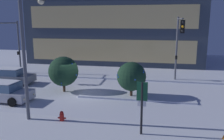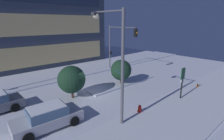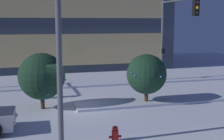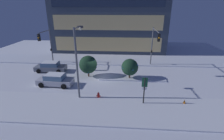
{
  "view_description": "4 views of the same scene",
  "coord_description": "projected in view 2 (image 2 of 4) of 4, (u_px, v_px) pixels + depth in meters",
  "views": [
    {
      "loc": [
        6.27,
        -18.12,
        5.94
      ],
      "look_at": [
        2.66,
        0.41,
        2.02
      ],
      "focal_mm": 38.29,
      "sensor_mm": 36.0,
      "label": 1
    },
    {
      "loc": [
        -8.73,
        -13.31,
        6.73
      ],
      "look_at": [
        3.37,
        0.24,
        1.78
      ],
      "focal_mm": 28.2,
      "sensor_mm": 36.0,
      "label": 2
    },
    {
      "loc": [
        -2.49,
        -17.1,
        4.64
      ],
      "look_at": [
        2.08,
        -0.92,
        2.13
      ],
      "focal_mm": 52.16,
      "sensor_mm": 36.0,
      "label": 3
    },
    {
      "loc": [
        3.44,
        -21.48,
        9.35
      ],
      "look_at": [
        1.99,
        -1.33,
        1.66
      ],
      "focal_mm": 26.87,
      "sensor_mm": 36.0,
      "label": 4
    }
  ],
  "objects": [
    {
      "name": "curb_strip_near",
      "position": [
        156.0,
        129.0,
        11.36
      ],
      "size": [
        52.0,
        5.2,
        0.14
      ],
      "primitive_type": "cube",
      "color": "silver",
      "rests_on": "ground"
    },
    {
      "name": "median_strip",
      "position": [
        123.0,
        83.0,
        19.87
      ],
      "size": [
        9.0,
        1.8,
        0.14
      ],
      "primitive_type": "cube",
      "color": "silver",
      "rests_on": "ground"
    },
    {
      "name": "traffic_light_corner_far_right",
      "position": [
        119.0,
        40.0,
        23.85
      ],
      "size": [
        0.32,
        5.22,
        6.29
      ],
      "rotation": [
        0.0,
        0.0,
        -1.57
      ],
      "color": "#565960",
      "rests_on": "ground"
    },
    {
      "name": "street_lamp_arched",
      "position": [
        114.0,
        52.0,
        11.2
      ],
      "size": [
        0.56,
        2.86,
        7.55
      ],
      "rotation": [
        0.0,
        0.0,
        1.59
      ],
      "color": "#565960",
      "rests_on": "ground"
    },
    {
      "name": "decorated_tree_median",
      "position": [
        121.0,
        70.0,
        19.16
      ],
      "size": [
        2.27,
        2.29,
        2.83
      ],
      "color": "#473323",
      "rests_on": "ground"
    },
    {
      "name": "parking_info_sign",
      "position": [
        182.0,
        80.0,
        15.34
      ],
      "size": [
        0.55,
        0.12,
        2.94
      ],
      "rotation": [
        0.0,
        0.0,
        1.52
      ],
      "color": "black",
      "rests_on": "ground"
    },
    {
      "name": "fire_hydrant",
      "position": [
        140.0,
        110.0,
        13.29
      ],
      "size": [
        0.48,
        0.26,
        0.73
      ],
      "color": "red",
      "rests_on": "ground"
    },
    {
      "name": "curb_strip_far",
      "position": [
        53.0,
        76.0,
        22.53
      ],
      "size": [
        52.0,
        5.2,
        0.14
      ],
      "primitive_type": "cube",
      "color": "silver",
      "rests_on": "ground"
    },
    {
      "name": "ground",
      "position": [
        88.0,
        94.0,
        16.96
      ],
      "size": [
        52.0,
        52.0,
        0.0
      ],
      "primitive_type": "plane",
      "color": "silver"
    },
    {
      "name": "decorated_tree_left_of_median",
      "position": [
        72.0,
        80.0,
        15.77
      ],
      "size": [
        2.52,
        2.53,
        3.01
      ],
      "color": "#473323",
      "rests_on": "ground"
    },
    {
      "name": "construction_cone",
      "position": [
        198.0,
        85.0,
        18.61
      ],
      "size": [
        0.36,
        0.36,
        0.55
      ],
      "primitive_type": "cone",
      "color": "orange",
      "rests_on": "ground"
    },
    {
      "name": "car_near",
      "position": [
        48.0,
        117.0,
        11.49
      ],
      "size": [
        4.56,
        2.21,
        1.49
      ],
      "rotation": [
        0.0,
        0.0,
        -0.06
      ],
      "color": "#B7B7C1",
      "rests_on": "ground"
    }
  ]
}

